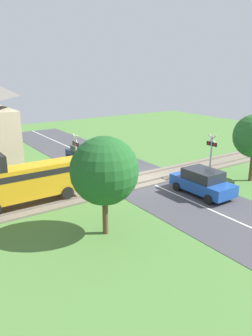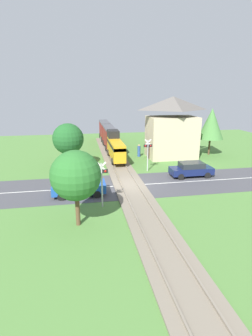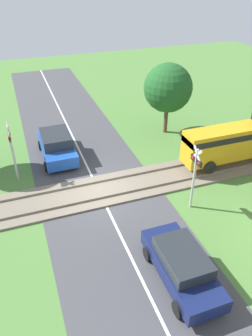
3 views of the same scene
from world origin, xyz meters
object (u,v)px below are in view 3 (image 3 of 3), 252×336
(crossing_signal_west_approach, at_px, (11,145))
(car_far_side, at_px, (182,265))
(crossing_signal_east_approach, at_px, (195,170))
(car_near_crossing, at_px, (57,145))

(crossing_signal_west_approach, bearing_deg, car_far_side, 30.41)
(crossing_signal_west_approach, distance_m, crossing_signal_east_approach, 9.72)
(crossing_signal_west_approach, bearing_deg, crossing_signal_east_approach, 55.57)
(car_far_side, bearing_deg, crossing_signal_west_approach, -149.59)
(crossing_signal_west_approach, xyz_separation_m, crossing_signal_east_approach, (5.50, 8.02, 0.00))
(car_near_crossing, height_order, car_far_side, car_near_crossing)
(car_far_side, height_order, crossing_signal_west_approach, crossing_signal_west_approach)
(car_far_side, distance_m, crossing_signal_east_approach, 4.79)
(car_near_crossing, xyz_separation_m, car_far_side, (10.95, 2.88, -0.08))
(car_near_crossing, relative_size, car_far_side, 1.02)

